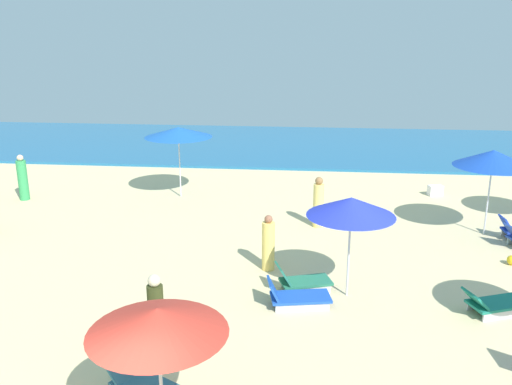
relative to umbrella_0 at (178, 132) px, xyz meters
name	(u,v)px	position (x,y,z in m)	size (l,w,h in m)	color
ocean	(262,144)	(2.17, 9.87, -2.40)	(60.00, 10.94, 0.12)	#206597
umbrella_0	(178,132)	(0.00, 0.00, 0.00)	(2.49, 2.49, 2.64)	silver
lounge_chair_1_0	(496,304)	(9.04, -8.08, -2.23)	(1.66, 1.14, 0.61)	silver
umbrella_2	(351,207)	(5.81, -7.54, -0.25)	(2.04, 2.04, 2.43)	silver
lounge_chair_2_0	(296,297)	(4.62, -8.19, -2.23)	(1.52, 0.89, 0.66)	silver
lounge_chair_2_1	(301,281)	(4.72, -7.41, -2.21)	(1.45, 1.00, 0.72)	silver
umbrella_3	(157,321)	(2.80, -12.87, -0.30)	(2.01, 2.01, 2.35)	silver
umbrella_6	(493,158)	(10.26, -2.99, -0.06)	(2.29, 2.29, 2.65)	silver
beachgoer_1	(156,313)	(1.95, -10.18, -1.71)	(0.41, 0.41, 1.58)	#34391A
beachgoer_2	(318,203)	(5.15, -2.83, -1.68)	(0.42, 0.42, 1.65)	#F1D474
beachgoer_6	(268,245)	(3.83, -6.27, -1.76)	(0.40, 0.40, 1.51)	#F9D467
beachgoer_7	(23,179)	(-5.68, -1.00, -1.66)	(0.44, 0.44, 1.70)	#359E57
cooler_box_0	(435,190)	(9.63, 1.11, -2.27)	(0.53, 0.30, 0.39)	white
beach_ball_1	(512,260)	(10.32, -5.31, -2.33)	(0.26, 0.26, 0.26)	yellow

